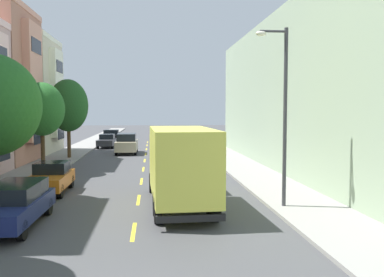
% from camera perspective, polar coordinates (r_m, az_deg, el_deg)
% --- Properties ---
extents(ground_plane, '(160.00, 160.00, 0.00)m').
position_cam_1_polar(ground_plane, '(37.04, -6.50, -2.50)').
color(ground_plane, '#424244').
extents(sidewalk_left, '(3.20, 120.00, 0.14)m').
position_cam_1_polar(sidewalk_left, '(35.89, -17.98, -2.76)').
color(sidewalk_left, gray).
rests_on(sidewalk_left, ground_plane).
extents(sidewalk_right, '(3.20, 120.00, 0.14)m').
position_cam_1_polar(sidewalk_right, '(35.62, 4.95, -2.63)').
color(sidewalk_right, gray).
rests_on(sidewalk_right, ground_plane).
extents(lane_centerline_dashes, '(0.14, 47.20, 0.01)m').
position_cam_1_polar(lane_centerline_dashes, '(31.58, -6.68, -3.60)').
color(lane_centerline_dashes, yellow).
rests_on(lane_centerline_dashes, ground_plane).
extents(apartment_block_opposite, '(10.00, 36.00, 10.63)m').
position_cam_1_polar(apartment_block_opposite, '(29.83, 20.53, 5.97)').
color(apartment_block_opposite, '#99AD8E').
rests_on(apartment_block_opposite, ground_plane).
extents(street_tree_third, '(2.86, 2.86, 5.78)m').
position_cam_1_polar(street_tree_third, '(28.08, -20.12, 3.82)').
color(street_tree_third, '#47331E').
rests_on(street_tree_third, sidewalk_left).
extents(street_tree_farthest, '(3.29, 3.29, 6.60)m').
position_cam_1_polar(street_tree_farthest, '(36.22, -16.80, 4.39)').
color(street_tree_farthest, '#47331E').
rests_on(street_tree_farthest, sidewalk_left).
extents(street_lamp, '(1.35, 0.28, 7.32)m').
position_cam_1_polar(street_lamp, '(17.29, 12.37, 4.62)').
color(street_lamp, '#38383D').
rests_on(street_lamp, sidewalk_right).
extents(delivery_box_truck, '(2.68, 7.94, 3.38)m').
position_cam_1_polar(delivery_box_truck, '(17.50, -1.71, -3.28)').
color(delivery_box_truck, '#D8D84C').
rests_on(delivery_box_truck, ground_plane).
extents(parked_sedan_sky, '(1.84, 4.52, 1.43)m').
position_cam_1_polar(parked_sedan_sky, '(33.14, 1.06, -1.93)').
color(parked_sedan_sky, '#7A9EC6').
rests_on(parked_sedan_sky, ground_plane).
extents(parked_hatchback_orange, '(1.77, 4.01, 1.50)m').
position_cam_1_polar(parked_hatchback_orange, '(21.82, -19.04, -5.15)').
color(parked_hatchback_orange, orange).
rests_on(parked_hatchback_orange, ground_plane).
extents(parked_suv_silver, '(1.97, 4.81, 1.93)m').
position_cam_1_polar(parked_suv_silver, '(54.37, -1.57, 0.59)').
color(parked_suv_silver, '#B2B5BA').
rests_on(parked_suv_silver, ground_plane).
extents(parked_hatchback_charcoal, '(1.83, 4.04, 1.50)m').
position_cam_1_polar(parked_hatchback_charcoal, '(46.43, -11.75, -0.34)').
color(parked_hatchback_charcoal, '#333338').
rests_on(parked_hatchback_charcoal, ground_plane).
extents(parked_pickup_black, '(2.01, 5.30, 1.73)m').
position_cam_1_polar(parked_pickup_black, '(53.28, -11.03, 0.28)').
color(parked_pickup_black, black).
rests_on(parked_pickup_black, ground_plane).
extents(parked_wagon_navy, '(1.86, 4.71, 1.50)m').
position_cam_1_polar(parked_wagon_navy, '(16.04, -23.50, -8.30)').
color(parked_wagon_navy, navy).
rests_on(parked_wagon_navy, ground_plane).
extents(moving_champagne_sedan, '(1.95, 4.80, 1.93)m').
position_cam_1_polar(moving_champagne_sedan, '(39.76, -9.04, -0.66)').
color(moving_champagne_sedan, tan).
rests_on(moving_champagne_sedan, ground_plane).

